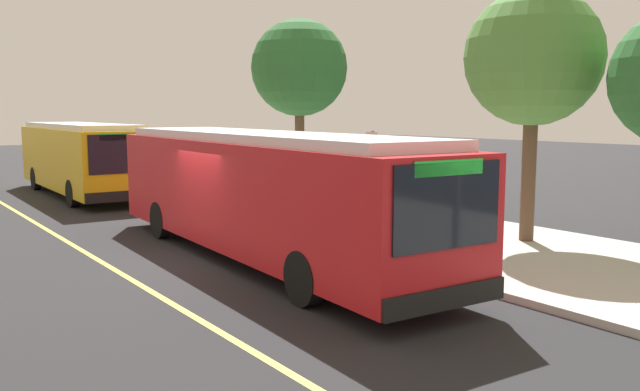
# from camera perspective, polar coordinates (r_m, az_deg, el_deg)

# --- Properties ---
(ground_plane) EXTENTS (120.00, 120.00, 0.00)m
(ground_plane) POSITION_cam_1_polar(r_m,az_deg,el_deg) (15.71, -9.53, -5.38)
(ground_plane) COLOR #232326
(sidewalk_curb) EXTENTS (44.00, 6.40, 0.15)m
(sidewalk_curb) POSITION_cam_1_polar(r_m,az_deg,el_deg) (19.04, 6.92, -2.89)
(sidewalk_curb) COLOR #B7B2A8
(sidewalk_curb) RESTS_ON ground_plane
(lane_stripe_center) EXTENTS (36.00, 0.14, 0.01)m
(lane_stripe_center) POSITION_cam_1_polar(r_m,az_deg,el_deg) (14.91, -17.20, -6.28)
(lane_stripe_center) COLOR #E0D64C
(lane_stripe_center) RESTS_ON ground_plane
(transit_bus_main) EXTENTS (12.46, 3.16, 2.95)m
(transit_bus_main) POSITION_cam_1_polar(r_m,az_deg,el_deg) (15.28, -5.07, 0.49)
(transit_bus_main) COLOR red
(transit_bus_main) RESTS_ON ground_plane
(transit_bus_second) EXTENTS (10.67, 2.83, 2.95)m
(transit_bus_second) POSITION_cam_1_polar(r_m,az_deg,el_deg) (28.59, -20.03, 3.22)
(transit_bus_second) COLOR gold
(transit_bus_second) RESTS_ON ground_plane
(bus_shelter) EXTENTS (2.90, 1.60, 2.48)m
(bus_shelter) POSITION_cam_1_polar(r_m,az_deg,el_deg) (19.91, 5.26, 2.92)
(bus_shelter) COLOR #333338
(bus_shelter) RESTS_ON sidewalk_curb
(waiting_bench) EXTENTS (1.60, 0.48, 0.95)m
(waiting_bench) POSITION_cam_1_polar(r_m,az_deg,el_deg) (19.72, 5.70, -0.88)
(waiting_bench) COLOR brown
(waiting_bench) RESTS_ON sidewalk_curb
(route_sign_post) EXTENTS (0.44, 0.08, 2.80)m
(route_sign_post) POSITION_cam_1_polar(r_m,az_deg,el_deg) (16.34, 4.54, 2.13)
(route_sign_post) COLOR #333338
(route_sign_post) RESTS_ON sidewalk_curb
(pedestrian_commuter) EXTENTS (0.24, 0.40, 1.69)m
(pedestrian_commuter) POSITION_cam_1_polar(r_m,az_deg,el_deg) (18.22, 0.82, 0.02)
(pedestrian_commuter) COLOR #282D47
(pedestrian_commuter) RESTS_ON sidewalk_curb
(street_tree_upstreet) EXTENTS (3.61, 3.61, 6.71)m
(street_tree_upstreet) POSITION_cam_1_polar(r_m,az_deg,el_deg) (25.04, -1.80, 10.94)
(street_tree_upstreet) COLOR brown
(street_tree_upstreet) RESTS_ON sidewalk_curb
(street_tree_downstreet) EXTENTS (3.39, 3.39, 6.30)m
(street_tree_downstreet) POSITION_cam_1_polar(r_m,az_deg,el_deg) (17.42, 18.01, 11.23)
(street_tree_downstreet) COLOR brown
(street_tree_downstreet) RESTS_ON sidewalk_curb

